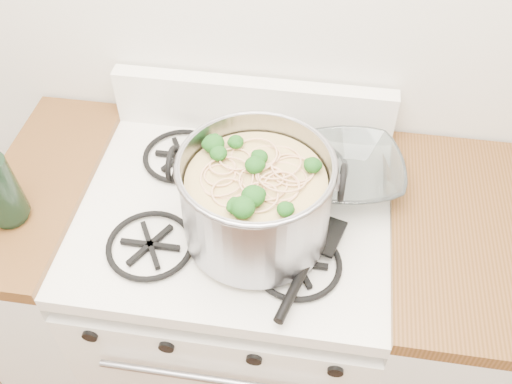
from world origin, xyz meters
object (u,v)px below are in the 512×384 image
(gas_range, at_px, (238,308))
(spatula, at_px, (322,232))
(glass_bowl, at_px, (347,177))
(stock_pot, at_px, (256,200))

(gas_range, relative_size, spatula, 2.98)
(gas_range, bearing_deg, spatula, -16.95)
(glass_bowl, bearing_deg, spatula, -104.96)
(stock_pot, relative_size, spatula, 1.19)
(spatula, distance_m, glass_bowl, 0.19)
(gas_range, distance_m, glass_bowl, 0.58)
(gas_range, bearing_deg, glass_bowl, 23.73)
(spatula, relative_size, glass_bowl, 2.86)
(gas_range, xyz_separation_m, stock_pot, (0.07, -0.08, 0.59))
(gas_range, height_order, glass_bowl, glass_bowl)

